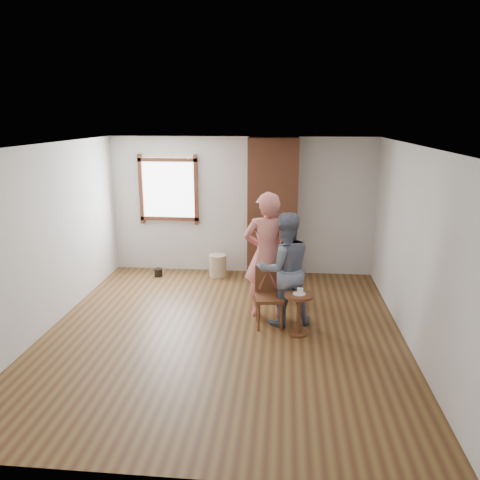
{
  "coord_description": "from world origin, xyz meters",
  "views": [
    {
      "loc": [
        0.81,
        -5.98,
        2.96
      ],
      "look_at": [
        0.16,
        0.8,
        1.15
      ],
      "focal_mm": 35.0,
      "sensor_mm": 36.0,
      "label": 1
    }
  ],
  "objects_px": {
    "stoneware_crock": "(218,265)",
    "person_pink": "(267,255)",
    "dining_chair_left": "(269,293)",
    "man": "(285,269)",
    "side_table": "(299,307)",
    "dining_chair_right": "(287,273)"
  },
  "relations": [
    {
      "from": "stoneware_crock",
      "to": "person_pink",
      "type": "bearing_deg",
      "value": -60.12
    },
    {
      "from": "dining_chair_left",
      "to": "man",
      "type": "bearing_deg",
      "value": 4.56
    },
    {
      "from": "dining_chair_left",
      "to": "side_table",
      "type": "height_order",
      "value": "dining_chair_left"
    },
    {
      "from": "dining_chair_right",
      "to": "person_pink",
      "type": "xyz_separation_m",
      "value": [
        -0.32,
        -0.59,
        0.47
      ]
    },
    {
      "from": "side_table",
      "to": "person_pink",
      "type": "height_order",
      "value": "person_pink"
    },
    {
      "from": "dining_chair_right",
      "to": "man",
      "type": "xyz_separation_m",
      "value": [
        -0.05,
        -0.84,
        0.35
      ]
    },
    {
      "from": "dining_chair_left",
      "to": "person_pink",
      "type": "bearing_deg",
      "value": 93.94
    },
    {
      "from": "stoneware_crock",
      "to": "person_pink",
      "type": "xyz_separation_m",
      "value": [
        0.99,
        -1.73,
        0.75
      ]
    },
    {
      "from": "stoneware_crock",
      "to": "dining_chair_right",
      "type": "relative_size",
      "value": 0.49
    },
    {
      "from": "dining_chair_left",
      "to": "side_table",
      "type": "xyz_separation_m",
      "value": [
        0.42,
        -0.31,
        -0.08
      ]
    },
    {
      "from": "stoneware_crock",
      "to": "dining_chair_left",
      "type": "bearing_deg",
      "value": -62.61
    },
    {
      "from": "dining_chair_left",
      "to": "person_pink",
      "type": "xyz_separation_m",
      "value": [
        -0.05,
        0.29,
        0.48
      ]
    },
    {
      "from": "stoneware_crock",
      "to": "side_table",
      "type": "bearing_deg",
      "value": -57.77
    },
    {
      "from": "man",
      "to": "stoneware_crock",
      "type": "bearing_deg",
      "value": -74.59
    },
    {
      "from": "stoneware_crock",
      "to": "person_pink",
      "type": "distance_m",
      "value": 2.13
    },
    {
      "from": "dining_chair_right",
      "to": "man",
      "type": "height_order",
      "value": "man"
    },
    {
      "from": "stoneware_crock",
      "to": "side_table",
      "type": "height_order",
      "value": "side_table"
    },
    {
      "from": "dining_chair_right",
      "to": "person_pink",
      "type": "bearing_deg",
      "value": -127.07
    },
    {
      "from": "dining_chair_left",
      "to": "dining_chair_right",
      "type": "distance_m",
      "value": 0.92
    },
    {
      "from": "dining_chair_left",
      "to": "person_pink",
      "type": "distance_m",
      "value": 0.56
    },
    {
      "from": "man",
      "to": "dining_chair_left",
      "type": "bearing_deg",
      "value": -6.16
    },
    {
      "from": "stoneware_crock",
      "to": "dining_chair_right",
      "type": "distance_m",
      "value": 1.76
    }
  ]
}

